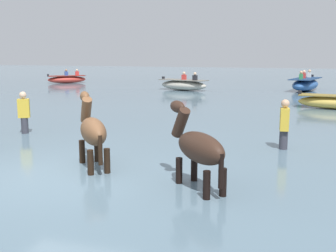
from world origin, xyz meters
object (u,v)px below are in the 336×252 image
at_px(boat_distant_east, 334,102).
at_px(person_wading_close, 284,131).
at_px(boat_near_port, 184,85).
at_px(horse_lead_bay, 93,133).
at_px(boat_mid_outer, 305,84).
at_px(boat_distant_west, 67,79).
at_px(horse_trailing_dark_bay, 198,150).
at_px(person_spectator_far, 24,118).

xyz_separation_m(boat_distant_east, person_wading_close, (-1.78, -8.00, 0.17)).
distance_m(boat_distant_east, boat_near_port, 10.17).
height_order(horse_lead_bay, boat_mid_outer, horse_lead_bay).
relative_size(boat_mid_outer, boat_distant_east, 1.30).
bearing_deg(boat_distant_west, horse_lead_bay, -57.99).
height_order(horse_lead_bay, horse_trailing_dark_bay, horse_lead_bay).
distance_m(horse_lead_bay, boat_near_port, 17.14).
xyz_separation_m(horse_lead_bay, boat_distant_west, (-12.55, 20.07, -0.42)).
xyz_separation_m(boat_distant_west, person_wading_close, (16.23, -17.31, 0.16)).
relative_size(boat_mid_outer, person_spectator_far, 2.37).
height_order(horse_lead_bay, boat_distant_west, horse_lead_bay).
distance_m(boat_mid_outer, person_spectator_far, 18.17).
relative_size(horse_lead_bay, boat_mid_outer, 0.49).
bearing_deg(boat_distant_east, horse_trailing_dark_bay, -105.23).
bearing_deg(person_spectator_far, boat_distant_east, 42.29).
bearing_deg(boat_distant_east, person_spectator_far, -137.71).
height_order(boat_near_port, person_wading_close, person_wading_close).
bearing_deg(horse_trailing_dark_bay, person_wading_close, 68.85).
distance_m(boat_distant_west, person_spectator_far, 19.68).
relative_size(boat_near_port, person_wading_close, 2.03).
xyz_separation_m(horse_trailing_dark_bay, boat_mid_outer, (2.16, 19.56, -0.30)).
xyz_separation_m(boat_distant_west, boat_distant_east, (18.01, -9.31, -0.01)).
xyz_separation_m(horse_lead_bay, person_wading_close, (3.68, 2.76, -0.26)).
bearing_deg(boat_mid_outer, boat_distant_east, -83.29).
bearing_deg(boat_near_port, horse_trailing_dark_bay, -74.29).
height_order(horse_trailing_dark_bay, boat_distant_west, horse_trailing_dark_bay).
distance_m(boat_mid_outer, boat_distant_east, 8.18).
bearing_deg(horse_lead_bay, person_wading_close, 36.85).
bearing_deg(boat_near_port, person_spectator_far, -93.65).
height_order(horse_trailing_dark_bay, boat_distant_east, horse_trailing_dark_bay).
height_order(boat_distant_east, person_spectator_far, person_spectator_far).
bearing_deg(person_wading_close, boat_distant_east, 77.43).
relative_size(horse_lead_bay, boat_near_port, 0.58).
bearing_deg(horse_lead_bay, horse_trailing_dark_bay, -16.22).
bearing_deg(boat_mid_outer, horse_lead_bay, -103.43).
xyz_separation_m(boat_distant_west, person_spectator_far, (9.02, -17.49, 0.16)).
bearing_deg(boat_near_port, boat_distant_west, 162.50).
bearing_deg(horse_lead_bay, boat_near_port, 98.76).
xyz_separation_m(boat_distant_east, boat_near_port, (-8.07, 6.18, 0.05)).
relative_size(horse_lead_bay, boat_distant_east, 0.64).
height_order(boat_distant_west, person_spectator_far, person_spectator_far).
bearing_deg(horse_lead_bay, boat_distant_east, 63.08).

